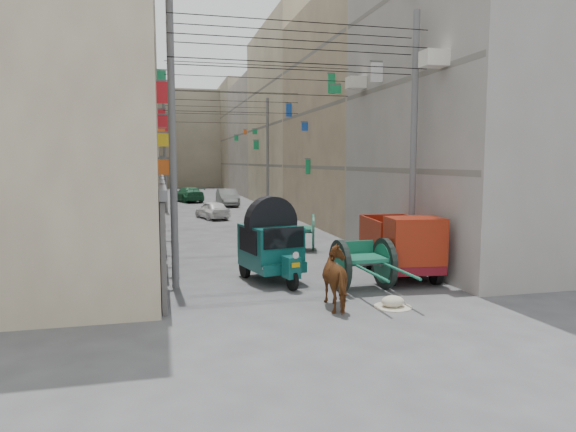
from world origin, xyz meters
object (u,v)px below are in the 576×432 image
object	(u,v)px
feed_sack	(393,301)
tonga_cart	(363,263)
second_cart	(294,231)
auto_rickshaw	(271,243)
horse	(340,278)
mini_truck	(404,249)
distant_car_green	(188,194)
distant_car_white	(212,210)
distant_car_grey	(227,198)

from	to	relation	value
feed_sack	tonga_cart	bearing A→B (deg)	92.19
second_cart	auto_rickshaw	bearing A→B (deg)	-95.82
horse	feed_sack	bearing A→B (deg)	168.99
mini_truck	horse	distance (m)	3.70
tonga_cart	distant_car_green	distance (m)	32.62
second_cart	distant_car_white	size ratio (longest dim) A/B	0.61
auto_rickshaw	distant_car_grey	bearing A→B (deg)	73.30
mini_truck	horse	world-z (taller)	mini_truck
mini_truck	distant_car_white	bearing A→B (deg)	108.73
distant_car_grey	distant_car_green	bearing A→B (deg)	118.17
feed_sack	mini_truck	bearing A→B (deg)	58.59
distant_car_grey	mini_truck	bearing A→B (deg)	-86.76
auto_rickshaw	distant_car_grey	size ratio (longest dim) A/B	0.69
horse	distant_car_grey	size ratio (longest dim) A/B	0.42
auto_rickshaw	distant_car_grey	distance (m)	25.82
tonga_cart	distant_car_green	bearing A→B (deg)	94.04
auto_rickshaw	tonga_cart	bearing A→B (deg)	-50.36
mini_truck	tonga_cart	bearing A→B (deg)	-146.77
distant_car_white	distant_car_green	bearing A→B (deg)	-102.42
distant_car_green	tonga_cart	bearing A→B (deg)	79.52
feed_sack	distant_car_green	world-z (taller)	distant_car_green
tonga_cart	horse	bearing A→B (deg)	-129.81
second_cart	tonga_cart	bearing A→B (deg)	-71.90
distant_car_white	distant_car_green	world-z (taller)	distant_car_green
horse	distant_car_white	distance (m)	20.13
feed_sack	horse	distance (m)	1.41
tonga_cart	feed_sack	world-z (taller)	tonga_cart
distant_car_green	distant_car_grey	bearing A→B (deg)	103.23
distant_car_white	distant_car_green	xyz separation A→B (m)	(-0.73, 13.87, 0.09)
distant_car_white	auto_rickshaw	bearing A→B (deg)	74.86
tonga_cart	second_cart	distance (m)	6.59
second_cart	horse	xyz separation A→B (m)	(-0.95, -8.07, -0.05)
horse	distant_car_grey	xyz separation A→B (m)	(0.97, 28.94, -0.05)
mini_truck	feed_sack	world-z (taller)	mini_truck
distant_car_green	second_cart	bearing A→B (deg)	80.33
auto_rickshaw	horse	world-z (taller)	auto_rickshaw
tonga_cart	distant_car_grey	world-z (taller)	tonga_cart
horse	distant_car_white	xyz separation A→B (m)	(-1.09, 20.10, -0.17)
feed_sack	distant_car_white	distance (m)	20.53
tonga_cart	distant_car_grey	xyz separation A→B (m)	(-0.22, 27.45, -0.07)
second_cart	feed_sack	xyz separation A→B (m)	(0.31, -8.36, -0.63)
mini_truck	distant_car_grey	distance (m)	26.67
tonga_cart	distant_car_white	xyz separation A→B (m)	(-2.28, 18.62, -0.18)
auto_rickshaw	distant_car_green	distance (m)	30.78
feed_sack	distant_car_grey	distance (m)	29.23
feed_sack	second_cart	bearing A→B (deg)	92.10
horse	distant_car_green	world-z (taller)	horse
horse	distant_car_green	size ratio (longest dim) A/B	0.38
auto_rickshaw	horse	size ratio (longest dim) A/B	1.64
feed_sack	horse	size ratio (longest dim) A/B	0.33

